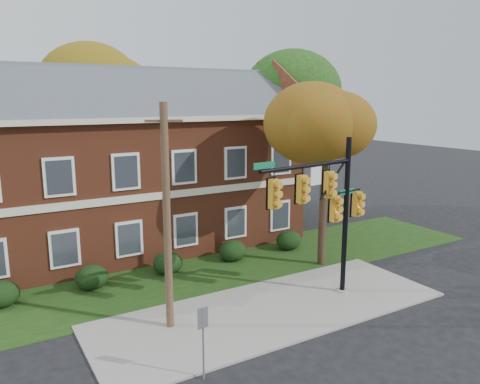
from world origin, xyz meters
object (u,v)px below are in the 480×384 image
hedge_far_right (289,240)px  traffic_signal (327,203)px  hedge_center (168,263)px  tree_near_right (331,129)px  tree_right_rear (289,98)px  utility_pole (167,219)px  hedge_right (233,251)px  hedge_left (92,277)px  sign_post (203,331)px  tree_far_rear (110,87)px  apartment_building (129,156)px  hedge_far_left (1,294)px

hedge_far_right → traffic_signal: bearing=-113.8°
hedge_center → tree_near_right: tree_near_right is taller
tree_right_rear → utility_pole: bearing=-140.0°
tree_near_right → hedge_right: bearing=142.7°
hedge_left → traffic_signal: size_ratio=0.21×
sign_post → tree_far_rear: bearing=76.2°
tree_right_rear → tree_far_rear: (-9.97, 6.98, 0.72)m
hedge_left → hedge_far_right: size_ratio=1.00×
tree_far_rear → sign_post: bearing=-99.6°
hedge_center → sign_post: 8.78m
sign_post → tree_near_right: bearing=26.2°
apartment_building → tree_near_right: bearing=-48.2°
traffic_signal → hedge_far_right: bearing=57.9°
apartment_building → tree_far_rear: size_ratio=1.63×
hedge_left → sign_post: sign_post is taller
hedge_far_left → hedge_far_right: size_ratio=1.00×
hedge_right → tree_near_right: tree_near_right is taller
apartment_building → hedge_far_left: bearing=-143.1°
hedge_right → utility_pole: bearing=-137.4°
tree_near_right → hedge_center: bearing=158.6°
apartment_building → hedge_center: (0.00, -5.25, -4.46)m
hedge_left → hedge_right: size_ratio=1.00×
hedge_left → sign_post: size_ratio=0.62×
hedge_left → traffic_signal: bearing=-37.3°
tree_far_rear → utility_pole: bearing=-100.3°
hedge_far_right → tree_right_rear: (4.31, 6.11, 7.60)m
tree_right_rear → hedge_right: bearing=-142.0°
tree_right_rear → traffic_signal: tree_right_rear is taller
tree_far_rear → sign_post: size_ratio=5.10×
hedge_far_left → hedge_center: 7.00m
apartment_building → hedge_far_left: (-7.00, -5.25, -4.46)m
hedge_right → tree_near_right: size_ratio=0.16×
apartment_building → traffic_signal: size_ratio=2.85×
apartment_building → hedge_center: 6.89m
apartment_building → hedge_far_right: (7.00, -5.25, -4.46)m
hedge_right → hedge_far_right: 3.50m
hedge_left → tree_near_right: tree_near_right is taller
tree_far_rear → hedge_right: bearing=-80.6°
hedge_left → tree_near_right: size_ratio=0.16×
utility_pole → sign_post: bearing=-75.5°
sign_post → traffic_signal: bearing=15.9°
apartment_building → hedge_far_left: 9.82m
tree_near_right → tree_far_rear: 17.12m
traffic_signal → utility_pole: size_ratio=0.82×
apartment_building → sign_post: (-2.28, -13.67, -3.45)m
apartment_building → tree_far_rear: (1.34, 7.84, 3.86)m
tree_far_rear → utility_pole: (-3.28, -18.09, -4.79)m
apartment_building → utility_pole: bearing=-100.7°
hedge_far_left → hedge_far_right: same height
hedge_far_left → hedge_right: 10.50m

